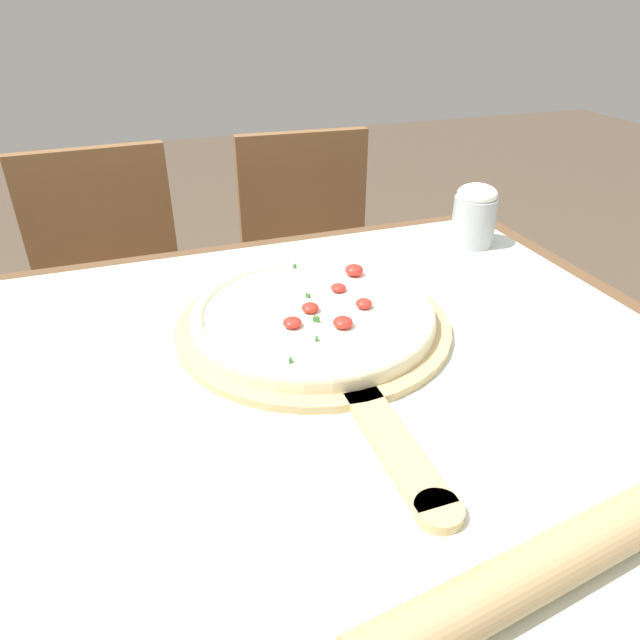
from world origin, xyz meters
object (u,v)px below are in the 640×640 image
(chair_left, at_px, (115,296))
(chair_right, at_px, (312,267))
(rolling_pin, at_px, (534,573))
(flour_cup, at_px, (475,214))
(pizza, at_px, (314,313))
(pizza_peel, at_px, (318,330))

(chair_left, height_order, chair_right, same)
(rolling_pin, relative_size, flour_cup, 3.61)
(chair_right, bearing_deg, rolling_pin, -97.00)
(rolling_pin, relative_size, chair_left, 0.50)
(chair_right, height_order, flour_cup, flour_cup)
(pizza, distance_m, rolling_pin, 0.47)
(chair_left, bearing_deg, rolling_pin, -78.11)
(chair_left, distance_m, chair_right, 0.56)
(pizza_peel, distance_m, pizza, 0.03)
(pizza_peel, xyz_separation_m, rolling_pin, (0.03, -0.45, 0.02))
(pizza, xyz_separation_m, rolling_pin, (0.03, -0.47, -0.00))
(pizza_peel, xyz_separation_m, flour_cup, (0.40, 0.22, 0.06))
(pizza, bearing_deg, rolling_pin, -86.11)
(pizza_peel, height_order, chair_right, chair_right)
(pizza_peel, bearing_deg, chair_right, 72.09)
(rolling_pin, xyz_separation_m, chair_left, (-0.34, 1.24, -0.30))
(pizza_peel, xyz_separation_m, chair_right, (0.25, 0.78, -0.28))
(pizza, xyz_separation_m, flour_cup, (0.40, 0.21, 0.04))
(pizza_peel, height_order, pizza, pizza)
(chair_right, bearing_deg, pizza_peel, -104.79)
(chair_left, relative_size, chair_right, 1.00)
(pizza, relative_size, chair_right, 0.41)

